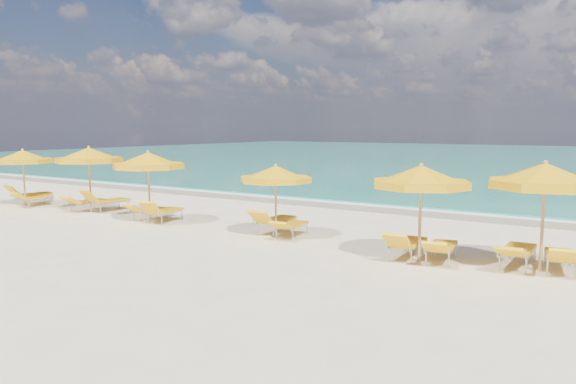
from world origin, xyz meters
The scene contains 23 objects.
ground_plane centered at (0.00, 0.00, 0.00)m, with size 120.00×120.00×0.00m, color beige.
ocean centered at (0.00, 48.00, 0.00)m, with size 120.00×80.00×0.30m, color #167F67.
wet_sand_band centered at (0.00, 7.40, 0.00)m, with size 120.00×2.60×0.01m, color tan.
foam_line centered at (0.00, 8.20, 0.00)m, with size 120.00×1.20×0.03m, color white.
whitecap_near centered at (-6.00, 17.00, 0.00)m, with size 14.00×0.36×0.05m, color white.
umbrella_0 centered at (-12.09, -0.19, 2.04)m, with size 2.56×2.56×2.40m.
umbrella_1 centered at (-8.32, 0.21, 2.20)m, with size 2.57×2.57×2.58m.
umbrella_2 centered at (-4.64, -0.17, 2.13)m, with size 2.90×2.90×2.50m.
umbrella_3 centered at (0.45, 0.15, 1.88)m, with size 2.82×2.82×2.21m.
umbrella_4 centered at (5.19, -0.50, 2.08)m, with size 2.53×2.53×2.44m.
umbrella_5 centered at (7.86, 0.10, 2.19)m, with size 2.99×2.99×2.57m.
lounger_0_left centered at (-12.49, 0.39, 0.24)m, with size 0.78×1.93×0.90m.
lounger_0_right centered at (-11.66, 0.01, 0.21)m, with size 0.74×1.80×0.70m.
lounger_1_left centered at (-8.81, 0.38, 0.22)m, with size 0.75×1.87×0.71m.
lounger_1_right centered at (-7.96, 0.78, 0.24)m, with size 0.76×1.95×0.93m.
lounger_2_left centered at (-5.14, 0.26, 0.20)m, with size 0.58×1.67×0.68m.
lounger_2_right centered at (-4.25, 0.14, 0.23)m, with size 0.96×1.92×0.88m.
lounger_3_left centered at (0.08, 0.67, 0.24)m, with size 0.73×1.98×0.87m.
lounger_3_right centered at (0.87, 0.38, 0.21)m, with size 0.87×1.86×0.66m.
lounger_4_left centered at (4.80, -0.30, 0.23)m, with size 0.75×1.92×0.84m.
lounger_4_right centered at (5.64, -0.20, 0.22)m, with size 0.88×1.92×0.72m.
lounger_5_left centered at (7.32, 0.28, 0.24)m, with size 0.71×2.04×0.72m.
lounger_5_right centered at (8.23, 0.32, 0.22)m, with size 0.94×1.92×0.77m.
Camera 1 is at (9.93, -13.61, 3.32)m, focal length 35.00 mm.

